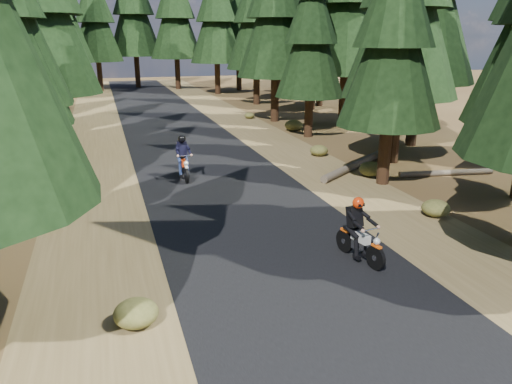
% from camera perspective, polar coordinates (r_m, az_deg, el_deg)
% --- Properties ---
extents(ground, '(120.00, 120.00, 0.00)m').
position_cam_1_polar(ground, '(13.67, 1.86, -6.21)').
color(ground, '#463019').
rests_on(ground, ground).
extents(road, '(6.00, 100.00, 0.01)m').
position_cam_1_polar(road, '(18.16, -3.25, -0.14)').
color(road, black).
rests_on(road, ground).
extents(shoulder_l, '(3.20, 100.00, 0.01)m').
position_cam_1_polar(shoulder_l, '(17.70, -17.86, -1.46)').
color(shoulder_l, brown).
rests_on(shoulder_l, ground).
extents(shoulder_r, '(3.20, 100.00, 0.01)m').
position_cam_1_polar(shoulder_r, '(19.72, 9.82, 1.04)').
color(shoulder_r, brown).
rests_on(shoulder_r, ground).
extents(log_near, '(4.63, 3.64, 0.32)m').
position_cam_1_polar(log_near, '(21.90, 11.20, 3.03)').
color(log_near, '#4C4233').
rests_on(log_near, ground).
extents(log_far, '(4.01, 0.84, 0.24)m').
position_cam_1_polar(log_far, '(21.86, 20.89, 2.06)').
color(log_far, '#4C4233').
rests_on(log_far, ground).
extents(understory_shrubs, '(15.65, 30.40, 0.65)m').
position_cam_1_polar(understory_shrubs, '(20.48, -0.80, 2.69)').
color(understory_shrubs, '#474C1E').
rests_on(understory_shrubs, ground).
extents(rider_lead, '(0.91, 1.91, 1.64)m').
position_cam_1_polar(rider_lead, '(12.88, 11.81, -5.44)').
color(rider_lead, beige).
rests_on(rider_lead, road).
extents(rider_follow, '(0.59, 1.95, 1.74)m').
position_cam_1_polar(rider_follow, '(20.03, -8.27, 3.10)').
color(rider_follow, '#A62C0B').
rests_on(rider_follow, road).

